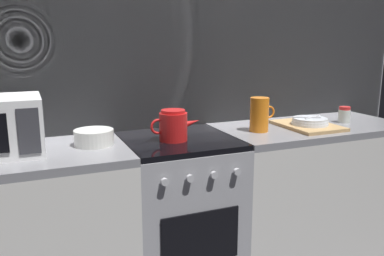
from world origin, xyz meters
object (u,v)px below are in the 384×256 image
at_px(kettle, 173,126).
at_px(pitcher, 260,114).
at_px(stove_unit, 179,215).
at_px(mixing_bowl, 94,137).
at_px(dish_pile, 309,124).
at_px(spice_jar, 344,115).

bearing_deg(kettle, pitcher, 1.37).
bearing_deg(stove_unit, mixing_bowl, 175.93).
bearing_deg(kettle, dish_pile, -1.07).
bearing_deg(spice_jar, kettle, -179.15).
bearing_deg(dish_pile, mixing_bowl, 176.25).
height_order(kettle, pitcher, pitcher).
height_order(stove_unit, pitcher, pitcher).
distance_m(kettle, dish_pile, 0.88).
relative_size(stove_unit, dish_pile, 2.25).
relative_size(kettle, spice_jar, 2.71).
distance_m(mixing_bowl, pitcher, 0.95).
bearing_deg(kettle, spice_jar, 0.85).
relative_size(stove_unit, spice_jar, 8.57).
bearing_deg(spice_jar, dish_pile, -173.75).
distance_m(mixing_bowl, spice_jar, 1.60).
height_order(pitcher, spice_jar, pitcher).
bearing_deg(stove_unit, spice_jar, -0.91).
relative_size(stove_unit, mixing_bowl, 4.50).
relative_size(pitcher, spice_jar, 1.90).
relative_size(kettle, pitcher, 1.42).
bearing_deg(mixing_bowl, kettle, -9.45).
xyz_separation_m(kettle, pitcher, (0.54, 0.01, 0.02)).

